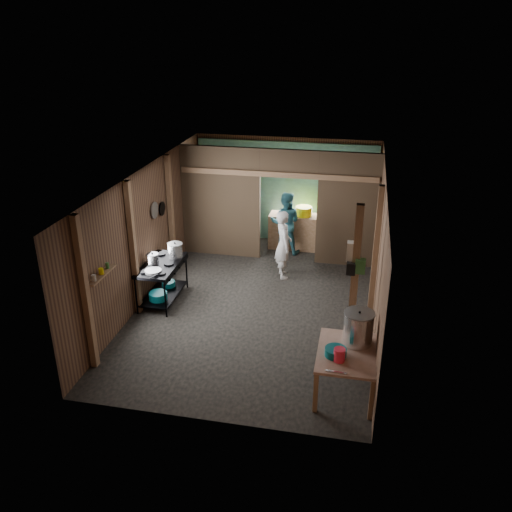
% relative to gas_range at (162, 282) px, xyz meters
% --- Properties ---
extents(floor, '(4.50, 7.00, 0.00)m').
position_rel_gas_range_xyz_m(floor, '(1.88, 0.28, -0.40)').
color(floor, black).
rests_on(floor, ground).
extents(ceiling, '(4.50, 7.00, 0.00)m').
position_rel_gas_range_xyz_m(ceiling, '(1.88, 0.28, 2.20)').
color(ceiling, '#383634').
rests_on(ceiling, ground).
extents(wall_back, '(4.50, 0.00, 2.60)m').
position_rel_gas_range_xyz_m(wall_back, '(1.88, 3.78, 0.90)').
color(wall_back, brown).
rests_on(wall_back, ground).
extents(wall_front, '(4.50, 0.00, 2.60)m').
position_rel_gas_range_xyz_m(wall_front, '(1.88, -3.22, 0.90)').
color(wall_front, brown).
rests_on(wall_front, ground).
extents(wall_left, '(0.00, 7.00, 2.60)m').
position_rel_gas_range_xyz_m(wall_left, '(-0.37, 0.28, 0.90)').
color(wall_left, brown).
rests_on(wall_left, ground).
extents(wall_right, '(0.00, 7.00, 2.60)m').
position_rel_gas_range_xyz_m(wall_right, '(4.13, 0.28, 0.90)').
color(wall_right, brown).
rests_on(wall_right, ground).
extents(partition_left, '(1.85, 0.10, 2.60)m').
position_rel_gas_range_xyz_m(partition_left, '(0.55, 2.48, 0.90)').
color(partition_left, brown).
rests_on(partition_left, floor).
extents(partition_right, '(1.35, 0.10, 2.60)m').
position_rel_gas_range_xyz_m(partition_right, '(3.46, 2.48, 0.90)').
color(partition_right, brown).
rests_on(partition_right, floor).
extents(partition_header, '(1.30, 0.10, 0.60)m').
position_rel_gas_range_xyz_m(partition_header, '(2.13, 2.48, 1.90)').
color(partition_header, brown).
rests_on(partition_header, wall_back).
extents(turquoise_panel, '(4.40, 0.06, 2.50)m').
position_rel_gas_range_xyz_m(turquoise_panel, '(1.88, 3.72, 0.85)').
color(turquoise_panel, '#63B4AA').
rests_on(turquoise_panel, wall_back).
extents(back_counter, '(1.20, 0.50, 0.85)m').
position_rel_gas_range_xyz_m(back_counter, '(2.18, 3.23, 0.02)').
color(back_counter, '#A37A5E').
rests_on(back_counter, floor).
extents(wall_clock, '(0.20, 0.03, 0.20)m').
position_rel_gas_range_xyz_m(wall_clock, '(2.13, 3.68, 1.50)').
color(wall_clock, beige).
rests_on(wall_clock, wall_back).
extents(post_left_a, '(0.10, 0.12, 2.60)m').
position_rel_gas_range_xyz_m(post_left_a, '(-0.30, -2.32, 0.90)').
color(post_left_a, '#A37A5E').
rests_on(post_left_a, floor).
extents(post_left_b, '(0.10, 0.12, 2.60)m').
position_rel_gas_range_xyz_m(post_left_b, '(-0.30, -0.52, 0.90)').
color(post_left_b, '#A37A5E').
rests_on(post_left_b, floor).
extents(post_left_c, '(0.10, 0.12, 2.60)m').
position_rel_gas_range_xyz_m(post_left_c, '(-0.30, 1.48, 0.90)').
color(post_left_c, '#A37A5E').
rests_on(post_left_c, floor).
extents(post_right, '(0.10, 0.12, 2.60)m').
position_rel_gas_range_xyz_m(post_right, '(4.06, 0.08, 0.90)').
color(post_right, '#A37A5E').
rests_on(post_right, floor).
extents(post_free, '(0.12, 0.12, 2.60)m').
position_rel_gas_range_xyz_m(post_free, '(3.73, -1.02, 0.90)').
color(post_free, '#A37A5E').
rests_on(post_free, floor).
extents(cross_beam, '(4.40, 0.12, 0.12)m').
position_rel_gas_range_xyz_m(cross_beam, '(1.88, 2.43, 1.65)').
color(cross_beam, '#A37A5E').
rests_on(cross_beam, wall_left).
extents(pan_lid_big, '(0.03, 0.34, 0.34)m').
position_rel_gas_range_xyz_m(pan_lid_big, '(-0.33, 0.68, 1.25)').
color(pan_lid_big, gray).
rests_on(pan_lid_big, wall_left).
extents(pan_lid_small, '(0.03, 0.30, 0.30)m').
position_rel_gas_range_xyz_m(pan_lid_small, '(-0.33, 1.08, 1.15)').
color(pan_lid_small, black).
rests_on(pan_lid_small, wall_left).
extents(wall_shelf, '(0.14, 0.80, 0.03)m').
position_rel_gas_range_xyz_m(wall_shelf, '(-0.27, -1.82, 1.00)').
color(wall_shelf, '#A37A5E').
rests_on(wall_shelf, wall_left).
extents(jar_white, '(0.07, 0.07, 0.10)m').
position_rel_gas_range_xyz_m(jar_white, '(-0.27, -2.07, 1.06)').
color(jar_white, beige).
rests_on(jar_white, wall_shelf).
extents(jar_yellow, '(0.08, 0.08, 0.10)m').
position_rel_gas_range_xyz_m(jar_yellow, '(-0.27, -1.82, 1.06)').
color(jar_yellow, yellow).
rests_on(jar_yellow, wall_shelf).
extents(jar_green, '(0.06, 0.06, 0.10)m').
position_rel_gas_range_xyz_m(jar_green, '(-0.27, -1.60, 1.06)').
color(jar_green, '#336E33').
rests_on(jar_green, wall_shelf).
extents(bag_white, '(0.22, 0.15, 0.32)m').
position_rel_gas_range_xyz_m(bag_white, '(3.68, -0.94, 1.38)').
color(bag_white, beige).
rests_on(bag_white, post_free).
extents(bag_green, '(0.16, 0.12, 0.24)m').
position_rel_gas_range_xyz_m(bag_green, '(3.80, -1.08, 1.20)').
color(bag_green, '#336E33').
rests_on(bag_green, post_free).
extents(bag_black, '(0.14, 0.10, 0.20)m').
position_rel_gas_range_xyz_m(bag_black, '(3.66, -1.10, 1.15)').
color(bag_black, black).
rests_on(bag_black, post_free).
extents(gas_range, '(0.70, 1.36, 0.80)m').
position_rel_gas_range_xyz_m(gas_range, '(0.00, 0.00, 0.00)').
color(gas_range, black).
rests_on(gas_range, floor).
extents(prep_table, '(0.87, 1.19, 0.70)m').
position_rel_gas_range_xyz_m(prep_table, '(3.71, -2.17, -0.05)').
color(prep_table, tan).
rests_on(prep_table, floor).
extents(stove_pot_large, '(0.39, 0.39, 0.31)m').
position_rel_gas_range_xyz_m(stove_pot_large, '(0.17, 0.38, 0.53)').
color(stove_pot_large, silver).
rests_on(stove_pot_large, gas_range).
extents(stove_pot_med, '(0.30, 0.30, 0.21)m').
position_rel_gas_range_xyz_m(stove_pot_med, '(-0.17, 0.01, 0.49)').
color(stove_pot_med, silver).
rests_on(stove_pot_med, gas_range).
extents(frying_pan, '(0.50, 0.62, 0.07)m').
position_rel_gas_range_xyz_m(frying_pan, '(0.00, -0.40, 0.43)').
color(frying_pan, gray).
rests_on(frying_pan, gas_range).
extents(blue_tub_front, '(0.36, 0.36, 0.15)m').
position_rel_gas_range_xyz_m(blue_tub_front, '(0.00, -0.27, -0.17)').
color(blue_tub_front, '#05575E').
rests_on(blue_tub_front, gas_range).
extents(blue_tub_back, '(0.27, 0.27, 0.11)m').
position_rel_gas_range_xyz_m(blue_tub_back, '(0.00, 0.31, -0.19)').
color(blue_tub_back, '#05575E').
rests_on(blue_tub_back, gas_range).
extents(stock_pot, '(0.60, 0.60, 0.54)m').
position_rel_gas_range_xyz_m(stock_pot, '(3.84, -1.90, 0.55)').
color(stock_pot, silver).
rests_on(stock_pot, prep_table).
extents(wash_basin, '(0.42, 0.42, 0.12)m').
position_rel_gas_range_xyz_m(wash_basin, '(3.55, -2.30, 0.36)').
color(wash_basin, '#05575E').
rests_on(wash_basin, prep_table).
extents(pink_bucket, '(0.21, 0.21, 0.20)m').
position_rel_gas_range_xyz_m(pink_bucket, '(3.61, -2.43, 0.40)').
color(pink_bucket, '#FD2640').
rests_on(pink_bucket, prep_table).
extents(knife, '(0.30, 0.05, 0.01)m').
position_rel_gas_range_xyz_m(knife, '(3.59, -2.71, 0.31)').
color(knife, silver).
rests_on(knife, prep_table).
extents(yellow_tub, '(0.40, 0.40, 0.22)m').
position_rel_gas_range_xyz_m(yellow_tub, '(2.40, 3.23, 0.56)').
color(yellow_tub, yellow).
rests_on(yellow_tub, back_counter).
extents(red_cup, '(0.13, 0.13, 0.15)m').
position_rel_gas_range_xyz_m(red_cup, '(1.97, 3.23, 0.52)').
color(red_cup, '#C7153F').
rests_on(red_cup, back_counter).
extents(cook, '(0.52, 0.64, 1.50)m').
position_rel_gas_range_xyz_m(cook, '(2.17, 1.57, 0.35)').
color(cook, silver).
rests_on(cook, floor).
extents(worker_back, '(0.74, 0.58, 1.51)m').
position_rel_gas_range_xyz_m(worker_back, '(2.01, 2.88, 0.36)').
color(worker_back, '#2D6978').
rests_on(worker_back, floor).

